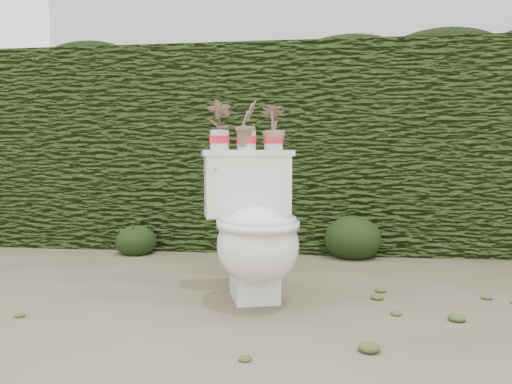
# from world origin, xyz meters

# --- Properties ---
(ground) EXTENTS (60.00, 60.00, 0.00)m
(ground) POSITION_xyz_m (0.00, 0.00, 0.00)
(ground) COLOR #7F7458
(ground) RESTS_ON ground
(hedge) EXTENTS (8.00, 1.00, 1.60)m
(hedge) POSITION_xyz_m (0.00, 1.60, 0.80)
(hedge) COLOR #364A18
(hedge) RESTS_ON ground
(house_wall) EXTENTS (8.00, 3.50, 4.00)m
(house_wall) POSITION_xyz_m (0.60, 6.00, 2.00)
(house_wall) COLOR silver
(house_wall) RESTS_ON ground
(toilet) EXTENTS (0.64, 0.78, 0.78)m
(toilet) POSITION_xyz_m (0.18, -0.11, 0.36)
(toilet) COLOR white
(toilet) RESTS_ON ground
(potted_plant_left) EXTENTS (0.15, 0.11, 0.26)m
(potted_plant_left) POSITION_xyz_m (-0.04, 0.07, 0.91)
(potted_plant_left) COLOR #2C7825
(potted_plant_left) RESTS_ON toilet
(potted_plant_center) EXTENTS (0.15, 0.17, 0.26)m
(potted_plant_center) POSITION_xyz_m (0.10, 0.12, 0.91)
(potted_plant_center) COLOR #2C7825
(potted_plant_center) RESTS_ON toilet
(potted_plant_right) EXTENTS (0.15, 0.15, 0.23)m
(potted_plant_right) POSITION_xyz_m (0.25, 0.17, 0.89)
(potted_plant_right) COLOR #2C7825
(potted_plant_right) RESTS_ON toilet
(liriope_clump_1) EXTENTS (0.31, 0.31, 0.25)m
(liriope_clump_1) POSITION_xyz_m (-0.88, 0.99, 0.12)
(liriope_clump_1) COLOR #1F3111
(liriope_clump_1) RESTS_ON ground
(liriope_clump_2) EXTENTS (0.42, 0.42, 0.33)m
(liriope_clump_2) POSITION_xyz_m (0.75, 1.08, 0.17)
(liriope_clump_2) COLOR #1F3111
(liriope_clump_2) RESTS_ON ground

